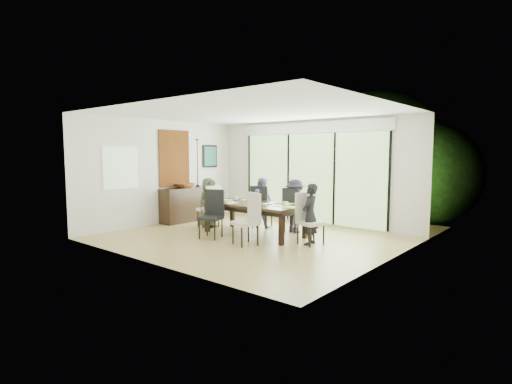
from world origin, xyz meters
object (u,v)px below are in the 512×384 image
Objects in this scene: vase at (257,201)px; chair_near_right at (245,219)px; bowl at (185,185)px; cup_a at (236,198)px; chair_right_end at (311,219)px; sideboard at (188,204)px; chair_far_left at (262,206)px; person_far_right at (295,206)px; person_far_left at (262,203)px; laptop at (224,200)px; cup_c at (286,204)px; person_left_end at (209,202)px; table_top at (254,205)px; person_right_end at (310,214)px; chair_near_left at (211,214)px; cup_b at (256,202)px; chair_left_end at (208,206)px; chair_far_right at (296,210)px.

chair_near_right is at bearing -63.94° from vase.
cup_a is at bearing -0.83° from bowl.
sideboard is at bearing 101.74° from chair_right_end.
person_far_right is (1.00, -0.02, 0.09)m from chair_far_left.
bowl is at bearing 12.02° from person_far_left.
person_far_left is 1.02m from laptop.
cup_c is 3.40m from sideboard.
cup_c is (0.75, 0.05, -0.01)m from vase.
chair_far_left reaches higher than sideboard.
person_left_end is 1.15m from sideboard.
laptop is at bearing -173.29° from table_top.
person_right_end is 10.40× the size of cup_a.
table_top is 0.81m from cup_c.
cup_c is (1.30, 0.97, 0.24)m from chair_near_left.
chair_far_left is 11.00× the size of cup_b.
person_left_end is at bearing -14.16° from sideboard.
vase is at bearing -7.59° from cup_a.
bowl is at bearing 1.21° from chair_far_left.
vase is at bearing -100.70° from person_right_end.
chair_left_end is 2.19× the size of bowl.
chair_near_right is 3.33× the size of laptop.
vase is 2.64m from bowl.
chair_near_right reaches higher than laptop.
bowl reaches higher than cup_b.
person_far_right reaches higher than chair_right_end.
table_top is at bearing 101.58° from chair_far_left.
chair_far_right is 0.83m from cup_c.
vase is at bearing 117.64° from person_far_left.
laptop is at bearing 50.85° from chair_far_left.
chair_far_left is 8.87× the size of cup_a.
bowl is (0.00, -0.10, 0.52)m from sideboard.
chair_near_left reaches higher than bowl.
person_left_end reaches higher than chair_near_right.
cup_c is at bearing 97.50° from chair_right_end.
chair_left_end is 0.85m from cup_a.
sideboard reaches higher than table_top.
vase is 0.24× the size of bowl.
chair_far_left reaches higher than laptop.
chair_left_end is at bearing 105.63° from chair_right_end.
person_far_right is at bearing 66.73° from cup_b.
person_right_end and person_far_right have the same top height.
chair_near_left is (-1.05, -1.72, 0.00)m from chair_far_right.
person_far_left is at bearing 122.66° from vase.
person_far_left reaches higher than chair_right_end.
person_far_left is at bearing -45.03° from person_left_end.
chair_right_end is 1.47m from vase.
chair_far_left is (-1.95, 0.85, 0.00)m from chair_right_end.
vase is at bearing -4.94° from sideboard.
cup_b is (0.60, -0.93, 0.15)m from person_far_left.
person_far_right is at bearing 11.78° from bowl.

